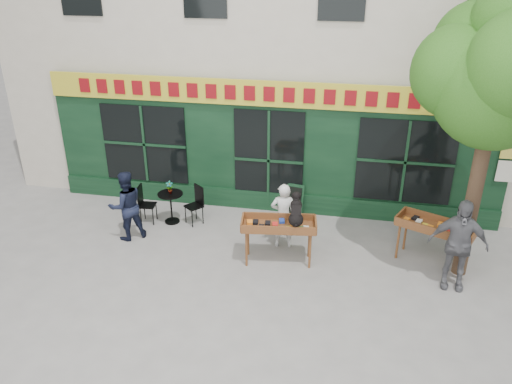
{
  "coord_description": "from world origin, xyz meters",
  "views": [
    {
      "loc": [
        1.89,
        -8.89,
        5.78
      ],
      "look_at": [
        0.04,
        0.5,
        1.33
      ],
      "focal_mm": 35.0,
      "sensor_mm": 36.0,
      "label": 1
    }
  ],
  "objects_px": {
    "bistro_table": "(171,202)",
    "man_left": "(126,206)",
    "man_right": "(458,244)",
    "dog": "(296,209)",
    "woman": "(283,216)",
    "book_cart_right": "(435,229)",
    "book_cart_center": "(279,227)"
  },
  "relations": [
    {
      "from": "woman",
      "to": "bistro_table",
      "type": "bearing_deg",
      "value": -18.98
    },
    {
      "from": "dog",
      "to": "man_left",
      "type": "relative_size",
      "value": 0.37
    },
    {
      "from": "bistro_table",
      "to": "woman",
      "type": "bearing_deg",
      "value": -11.53
    },
    {
      "from": "book_cart_center",
      "to": "book_cart_right",
      "type": "xyz_separation_m",
      "value": [
        3.14,
        0.54,
        0.0
      ]
    },
    {
      "from": "bistro_table",
      "to": "man_left",
      "type": "xyz_separation_m",
      "value": [
        -0.7,
        -0.9,
        0.27
      ]
    },
    {
      "from": "man_right",
      "to": "bistro_table",
      "type": "relative_size",
      "value": 2.44
    },
    {
      "from": "bistro_table",
      "to": "man_left",
      "type": "bearing_deg",
      "value": -127.87
    },
    {
      "from": "woman",
      "to": "man_right",
      "type": "distance_m",
      "value": 3.55
    },
    {
      "from": "woman",
      "to": "man_right",
      "type": "relative_size",
      "value": 0.81
    },
    {
      "from": "dog",
      "to": "book_cart_right",
      "type": "xyz_separation_m",
      "value": [
        2.79,
        0.59,
        -0.47
      ]
    },
    {
      "from": "woman",
      "to": "book_cart_right",
      "type": "xyz_separation_m",
      "value": [
        3.14,
        -0.11,
        0.07
      ]
    },
    {
      "from": "dog",
      "to": "bistro_table",
      "type": "height_order",
      "value": "dog"
    },
    {
      "from": "man_right",
      "to": "book_cart_right",
      "type": "bearing_deg",
      "value": 116.19
    },
    {
      "from": "book_cart_right",
      "to": "bistro_table",
      "type": "distance_m",
      "value": 5.98
    },
    {
      "from": "woman",
      "to": "man_left",
      "type": "relative_size",
      "value": 0.92
    },
    {
      "from": "book_cart_right",
      "to": "man_left",
      "type": "xyz_separation_m",
      "value": [
        -6.64,
        -0.22,
        -0.01
      ]
    },
    {
      "from": "man_left",
      "to": "book_cart_right",
      "type": "bearing_deg",
      "value": 141.34
    },
    {
      "from": "man_right",
      "to": "bistro_table",
      "type": "height_order",
      "value": "man_right"
    },
    {
      "from": "book_cart_right",
      "to": "man_right",
      "type": "bearing_deg",
      "value": -43.81
    },
    {
      "from": "book_cart_center",
      "to": "bistro_table",
      "type": "relative_size",
      "value": 2.06
    },
    {
      "from": "book_cart_center",
      "to": "man_left",
      "type": "relative_size",
      "value": 0.96
    },
    {
      "from": "book_cart_center",
      "to": "bistro_table",
      "type": "height_order",
      "value": "book_cart_center"
    },
    {
      "from": "woman",
      "to": "book_cart_center",
      "type": "bearing_deg",
      "value": 82.55
    },
    {
      "from": "book_cart_right",
      "to": "woman",
      "type": "bearing_deg",
      "value": -157.59
    },
    {
      "from": "man_left",
      "to": "dog",
      "type": "bearing_deg",
      "value": 133.93
    },
    {
      "from": "woman",
      "to": "book_cart_right",
      "type": "distance_m",
      "value": 3.14
    },
    {
      "from": "dog",
      "to": "man_left",
      "type": "distance_m",
      "value": 3.89
    },
    {
      "from": "dog",
      "to": "man_right",
      "type": "height_order",
      "value": "man_right"
    },
    {
      "from": "dog",
      "to": "man_right",
      "type": "distance_m",
      "value": 3.12
    },
    {
      "from": "bistro_table",
      "to": "man_right",
      "type": "bearing_deg",
      "value": -12.91
    },
    {
      "from": "man_right",
      "to": "book_cart_center",
      "type": "bearing_deg",
      "value": -179.08
    },
    {
      "from": "dog",
      "to": "book_cart_right",
      "type": "distance_m",
      "value": 2.89
    }
  ]
}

